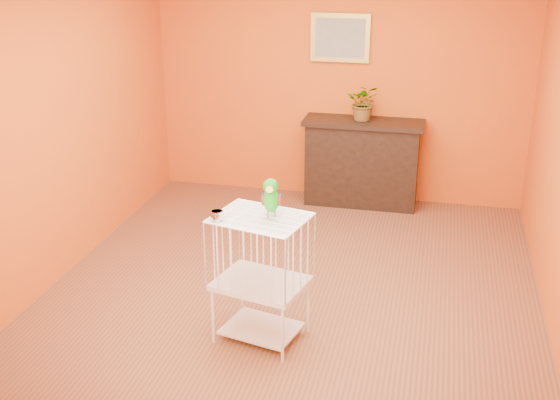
# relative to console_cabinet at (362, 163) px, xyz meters

# --- Properties ---
(ground) EXTENTS (4.50, 4.50, 0.00)m
(ground) POSITION_rel_console_cabinet_xyz_m (-0.30, -2.03, -0.47)
(ground) COLOR brown
(ground) RESTS_ON ground
(room_shell) EXTENTS (4.50, 4.50, 4.50)m
(room_shell) POSITION_rel_console_cabinet_xyz_m (-0.30, -2.03, 1.12)
(room_shell) COLOR #C84812
(room_shell) RESTS_ON ground
(console_cabinet) EXTENTS (1.26, 0.45, 0.93)m
(console_cabinet) POSITION_rel_console_cabinet_xyz_m (0.00, 0.00, 0.00)
(console_cabinet) COLOR black
(console_cabinet) RESTS_ON ground
(potted_plant) EXTENTS (0.35, 0.39, 0.30)m
(potted_plant) POSITION_rel_console_cabinet_xyz_m (-0.00, -0.01, 0.61)
(potted_plant) COLOR #26722D
(potted_plant) RESTS_ON console_cabinet
(framed_picture) EXTENTS (0.62, 0.04, 0.50)m
(framed_picture) POSITION_rel_console_cabinet_xyz_m (-0.30, 0.19, 1.28)
(framed_picture) COLOR gold
(framed_picture) RESTS_ON room_shell
(birdcage) EXTENTS (0.71, 0.61, 0.96)m
(birdcage) POSITION_rel_console_cabinet_xyz_m (-0.37, -2.86, 0.03)
(birdcage) COLOR silver
(birdcage) RESTS_ON ground
(feed_cup) EXTENTS (0.09, 0.09, 0.06)m
(feed_cup) POSITION_rel_console_cabinet_xyz_m (-0.65, -2.97, 0.52)
(feed_cup) COLOR silver
(feed_cup) RESTS_ON birdcage
(parrot) EXTENTS (0.15, 0.26, 0.29)m
(parrot) POSITION_rel_console_cabinet_xyz_m (-0.30, -2.84, 0.64)
(parrot) COLOR #59544C
(parrot) RESTS_ON birdcage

